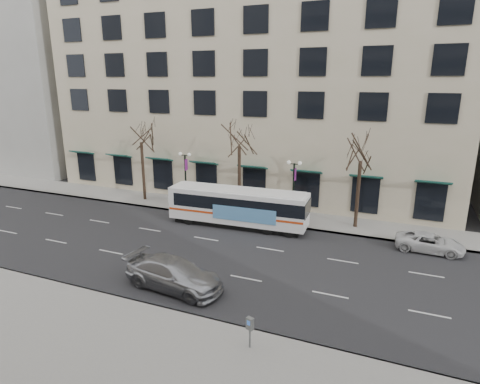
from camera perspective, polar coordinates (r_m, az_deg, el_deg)
The scene contains 13 objects.
ground at distance 28.31m, azimuth -6.97°, elevation -8.28°, with size 160.00×160.00×0.00m, color black.
sidewalk_far at distance 34.37m, azimuth 7.77°, elevation -3.76°, with size 80.00×4.00×0.15m, color gray.
building_hotel at distance 45.93m, azimuth 3.52°, elevation 16.39°, with size 40.00×20.00×24.00m, color #BEB291.
building_far_upblock at distance 66.95m, azimuth -28.42°, elevation 16.12°, with size 28.00×20.00×28.00m, color #999993.
tree_far_left at distance 39.02m, azimuth -13.96°, elevation 8.27°, with size 3.60×3.60×8.34m.
tree_far_mid at distance 34.11m, azimuth -0.11°, elevation 8.06°, with size 3.60×3.60×8.55m.
tree_far_right at distance 31.79m, azimuth 16.90°, elevation 5.94°, with size 3.60×3.60×8.06m.
lamp_post_left at distance 36.49m, azimuth -7.74°, elevation 2.09°, with size 1.22×0.45×5.21m.
lamp_post_right at distance 32.77m, azimuth 7.62°, elevation 0.53°, with size 1.22×0.45×5.21m.
city_bus at distance 32.11m, azimuth -0.19°, elevation -2.02°, with size 11.35×2.97×3.05m.
silver_car at distance 23.43m, azimuth -9.39°, elevation -11.42°, with size 2.40×5.91×1.71m, color #9FA0A6.
white_pickup at distance 30.74m, azimuth 25.39°, elevation -6.52°, with size 2.06×4.47×1.24m, color silver.
pay_station at distance 18.24m, azimuth 1.42°, elevation -18.52°, with size 0.36×0.29×1.46m.
Camera 1 is at (12.87, -22.45, 11.48)m, focal length 30.00 mm.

